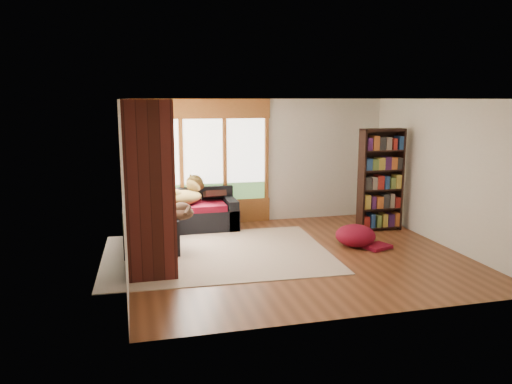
{
  "coord_description": "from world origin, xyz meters",
  "views": [
    {
      "loc": [
        -2.64,
        -7.68,
        2.61
      ],
      "look_at": [
        -0.49,
        0.86,
        0.95
      ],
      "focal_mm": 35.0,
      "sensor_mm": 36.0,
      "label": 1
    }
  ],
  "objects": [
    {
      "name": "brick_chimney",
      "position": [
        -2.4,
        -0.35,
        1.3
      ],
      "size": [
        0.7,
        0.7,
        2.6
      ],
      "primitive_type": "cube",
      "color": "#471914",
      "rests_on": "ground"
    },
    {
      "name": "dog_brindle",
      "position": [
        -1.98,
        0.88,
        0.77
      ],
      "size": [
        0.85,
        0.95,
        0.46
      ],
      "rotation": [
        0.0,
        0.0,
        2.12
      ],
      "color": "black",
      "rests_on": "sectional_sofa"
    },
    {
      "name": "wall_right",
      "position": [
        2.75,
        0.0,
        1.3
      ],
      "size": [
        0.04,
        5.0,
        2.6
      ],
      "primitive_type": "cube",
      "color": "silver",
      "rests_on": "ground"
    },
    {
      "name": "dog_tan",
      "position": [
        -1.64,
        1.99,
        0.79
      ],
      "size": [
        1.01,
        0.9,
        0.5
      ],
      "rotation": [
        0.0,
        0.0,
        0.5
      ],
      "color": "brown",
      "rests_on": "sectional_sofa"
    },
    {
      "name": "wall_left",
      "position": [
        -2.75,
        0.0,
        1.3
      ],
      "size": [
        0.04,
        5.0,
        2.6
      ],
      "primitive_type": "cube",
      "color": "silver",
      "rests_on": "ground"
    },
    {
      "name": "windows_left",
      "position": [
        -2.72,
        1.2,
        1.35
      ],
      "size": [
        0.1,
        2.62,
        1.9
      ],
      "color": "#975826",
      "rests_on": "wall_left"
    },
    {
      "name": "pouf",
      "position": [
        1.19,
        0.24,
        0.21
      ],
      "size": [
        0.82,
        0.82,
        0.39
      ],
      "primitive_type": "ellipsoid",
      "rotation": [
        0.0,
        0.0,
        0.16
      ],
      "color": "maroon",
      "rests_on": "area_rug"
    },
    {
      "name": "windows_back",
      "position": [
        -1.2,
        2.47,
        1.35
      ],
      "size": [
        2.82,
        0.1,
        1.9
      ],
      "color": "#975826",
      "rests_on": "wall_back"
    },
    {
      "name": "throw_pillows",
      "position": [
        -1.92,
        1.85,
        0.76
      ],
      "size": [
        1.98,
        1.68,
        0.45
      ],
      "color": "#321C17",
      "rests_on": "sectional_sofa"
    },
    {
      "name": "floor",
      "position": [
        0.0,
        0.0,
        0.0
      ],
      "size": [
        5.5,
        5.5,
        0.0
      ],
      "primitive_type": "plane",
      "color": "#592E18",
      "rests_on": "ground"
    },
    {
      "name": "wall_front",
      "position": [
        0.0,
        -2.5,
        1.3
      ],
      "size": [
        5.5,
        0.04,
        2.6
      ],
      "primitive_type": "cube",
      "color": "silver",
      "rests_on": "ground"
    },
    {
      "name": "area_rug",
      "position": [
        -1.3,
        0.38,
        0.01
      ],
      "size": [
        3.89,
        3.03,
        0.01
      ],
      "primitive_type": "cube",
      "rotation": [
        0.0,
        0.0,
        -0.04
      ],
      "color": "silver",
      "rests_on": "ground"
    },
    {
      "name": "wall_back",
      "position": [
        0.0,
        2.5,
        1.3
      ],
      "size": [
        5.5,
        0.04,
        2.6
      ],
      "primitive_type": "cube",
      "color": "silver",
      "rests_on": "ground"
    },
    {
      "name": "sectional_sofa",
      "position": [
        -1.95,
        1.7,
        0.3
      ],
      "size": [
        2.2,
        2.2,
        0.8
      ],
      "rotation": [
        0.0,
        0.0,
        -0.07
      ],
      "color": "black",
      "rests_on": "ground"
    },
    {
      "name": "bookshelf",
      "position": [
        2.14,
        1.16,
        1.02
      ],
      "size": [
        0.87,
        0.29,
        2.03
      ],
      "color": "black",
      "rests_on": "ground"
    },
    {
      "name": "ceiling",
      "position": [
        0.0,
        0.0,
        2.6
      ],
      "size": [
        5.5,
        5.5,
        0.0
      ],
      "primitive_type": "plane",
      "color": "white"
    },
    {
      "name": "roller_blind",
      "position": [
        -2.69,
        2.03,
        1.75
      ],
      "size": [
        0.03,
        0.72,
        0.9
      ],
      "primitive_type": "cube",
      "color": "#639252",
      "rests_on": "wall_left"
    }
  ]
}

